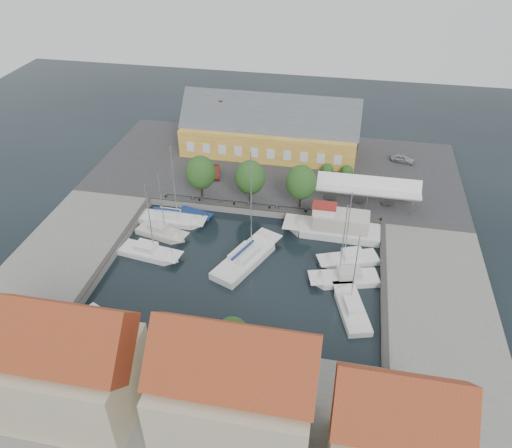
{
  "coord_description": "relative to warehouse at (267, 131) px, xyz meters",
  "views": [
    {
      "loc": [
        10.17,
        -46.02,
        38.76
      ],
      "look_at": [
        0.0,
        6.0,
        1.5
      ],
      "focal_mm": 35.0,
      "sensor_mm": 36.0,
      "label": 1
    }
  ],
  "objects": [
    {
      "name": "east_boat_c",
      "position": [
        15.49,
        -34.5,
        -4.17
      ],
      "size": [
        4.71,
        8.31,
        10.33
      ],
      "color": "white",
      "rests_on": "ground"
    },
    {
      "name": "west_boat_b",
      "position": [
        -9.52,
        -25.11,
        -4.17
      ],
      "size": [
        7.34,
        4.02,
        9.82
      ],
      "color": "beige",
      "rests_on": "ground"
    },
    {
      "name": "car_red",
      "position": [
        -6.14,
        -10.15,
        -2.78
      ],
      "size": [
        2.37,
        4.15,
        1.29
      ],
      "primitive_type": "imported",
      "rotation": [
        0.0,
        0.0,
        0.27
      ],
      "color": "#5D1B15",
      "rests_on": "north_quay"
    },
    {
      "name": "west_quay",
      "position": [
        -19.4,
        -30.36,
        -3.93
      ],
      "size": [
        12.0,
        24.0,
        1.0
      ],
      "primitive_type": "cube",
      "color": "slate",
      "rests_on": "ground"
    },
    {
      "name": "warehouse",
      "position": [
        0.0,
        0.0,
        0.0
      ],
      "size": [
        28.56,
        14.0,
        9.55
      ],
      "color": "#C2892F",
      "rests_on": "north_quay"
    },
    {
      "name": "north_quay",
      "position": [
        2.6,
        -5.36,
        -3.93
      ],
      "size": [
        56.0,
        26.0,
        1.0
      ],
      "primitive_type": "cube",
      "color": "#2D2D30",
      "rests_on": "ground"
    },
    {
      "name": "launch_nw",
      "position": [
        -6.61,
        -19.95,
        -4.34
      ],
      "size": [
        5.31,
        3.21,
        0.88
      ],
      "color": "navy",
      "rests_on": "ground"
    },
    {
      "name": "west_boat_a",
      "position": [
        -9.17,
        -21.94,
        -4.16
      ],
      "size": [
        9.21,
        2.8,
        11.99
      ],
      "color": "white",
      "rests_on": "ground"
    },
    {
      "name": "townhouses",
      "position": [
        4.52,
        -51.6,
        1.4
      ],
      "size": [
        36.3,
        8.5,
        12.0
      ],
      "color": "#B7AC8D",
      "rests_on": "south_bank"
    },
    {
      "name": "trawler",
      "position": [
        12.82,
        -20.42,
        -3.41
      ],
      "size": [
        12.87,
        4.05,
        5.0
      ],
      "color": "white",
      "rests_on": "ground"
    },
    {
      "name": "center_sailboat",
      "position": [
        2.53,
        -28.24,
        -4.07
      ],
      "size": [
        7.38,
        11.43,
        14.99
      ],
      "color": "white",
      "rests_on": "ground"
    },
    {
      "name": "east_boat_b",
      "position": [
        14.6,
        -29.6,
        -4.17
      ],
      "size": [
        8.47,
        4.67,
        11.16
      ],
      "color": "white",
      "rests_on": "ground"
    },
    {
      "name": "tent_canopy",
      "position": [
        16.6,
        -13.86,
        -0.74
      ],
      "size": [
        14.0,
        4.0,
        2.83
      ],
      "color": "white",
      "rests_on": "north_quay"
    },
    {
      "name": "east_boat_a",
      "position": [
        14.9,
        -25.99,
        -4.17
      ],
      "size": [
        7.8,
        4.97,
        10.73
      ],
      "color": "white",
      "rests_on": "ground"
    },
    {
      "name": "south_bank",
      "position": [
        2.6,
        -49.36,
        -3.93
      ],
      "size": [
        56.0,
        14.0,
        1.0
      ],
      "primitive_type": "cube",
      "color": "slate",
      "rests_on": "ground"
    },
    {
      "name": "quay_edge_fittings",
      "position": [
        2.62,
        -23.61,
        -3.37
      ],
      "size": [
        56.0,
        24.72,
        0.4
      ],
      "color": "#383533",
      "rests_on": "north_quay"
    },
    {
      "name": "east_quay",
      "position": [
        24.6,
        -30.36,
        -3.93
      ],
      "size": [
        12.0,
        24.0,
        1.0
      ],
      "primitive_type": "cube",
      "color": "slate",
      "rests_on": "ground"
    },
    {
      "name": "ground",
      "position": [
        2.6,
        -28.36,
        -4.43
      ],
      "size": [
        140.0,
        140.0,
        0.0
      ],
      "primitive_type": "plane",
      "color": "black",
      "rests_on": "ground"
    },
    {
      "name": "launch_sw",
      "position": [
        -10.79,
        -40.58,
        -4.34
      ],
      "size": [
        4.65,
        3.36,
        0.98
      ],
      "color": "white",
      "rests_on": "ground"
    },
    {
      "name": "quay_trees",
      "position": [
        0.6,
        -16.36,
        0.45
      ],
      "size": [
        18.2,
        4.2,
        6.3
      ],
      "color": "black",
      "rests_on": "north_quay"
    },
    {
      "name": "west_boat_c",
      "position": [
        -9.53,
        -29.39,
        -4.17
      ],
      "size": [
        8.3,
        3.74,
        10.91
      ],
      "color": "white",
      "rests_on": "ground"
    },
    {
      "name": "car_silver",
      "position": [
        22.14,
        -0.27,
        -2.8
      ],
      "size": [
        3.93,
        2.37,
        1.25
      ],
      "primitive_type": "imported",
      "rotation": [
        0.0,
        0.0,
        1.31
      ],
      "color": "#A0A3A7",
      "rests_on": "north_quay"
    }
  ]
}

